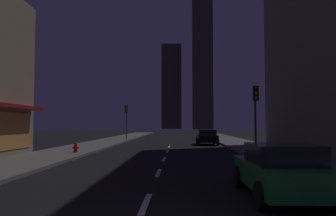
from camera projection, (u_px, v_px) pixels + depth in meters
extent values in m
cube|color=black|center=(171.00, 142.00, 36.93)|extent=(78.00, 136.00, 0.10)
cube|color=#605E59|center=(234.00, 141.00, 36.71)|extent=(4.00, 76.00, 0.15)
cube|color=#605E59|center=(109.00, 141.00, 37.16)|extent=(4.00, 76.00, 0.15)
cube|color=silver|center=(146.00, 203.00, 8.18)|extent=(0.16, 2.20, 0.01)
cube|color=silver|center=(158.00, 173.00, 13.37)|extent=(0.16, 2.20, 0.01)
cube|color=silver|center=(164.00, 159.00, 18.56)|extent=(0.16, 2.20, 0.01)
cube|color=silver|center=(167.00, 152.00, 23.76)|extent=(0.16, 2.20, 0.01)
cube|color=silver|center=(169.00, 147.00, 28.95)|extent=(0.16, 2.20, 0.01)
cube|color=#39362B|center=(172.00, 87.00, 148.70)|extent=(8.87, 7.61, 37.89)
cube|color=#3D3A2E|center=(202.00, 63.00, 136.95)|extent=(8.18, 7.75, 55.22)
cube|color=#1E722D|center=(281.00, 175.00, 8.91)|extent=(1.80, 4.20, 0.65)
cube|color=black|center=(283.00, 155.00, 8.74)|extent=(1.64, 2.00, 0.55)
cylinder|color=black|center=(239.00, 176.00, 10.32)|extent=(0.22, 0.68, 0.68)
cylinder|color=black|center=(295.00, 177.00, 10.27)|extent=(0.22, 0.68, 0.68)
cylinder|color=black|center=(261.00, 196.00, 7.53)|extent=(0.22, 0.68, 0.68)
sphere|color=white|center=(245.00, 164.00, 10.98)|extent=(0.18, 0.18, 0.18)
sphere|color=white|center=(278.00, 164.00, 10.94)|extent=(0.18, 0.18, 0.18)
cube|color=black|center=(207.00, 138.00, 31.97)|extent=(1.80, 4.20, 0.65)
cube|color=black|center=(207.00, 133.00, 31.80)|extent=(1.64, 2.00, 0.55)
cylinder|color=black|center=(197.00, 140.00, 33.38)|extent=(0.22, 0.68, 0.68)
cylinder|color=black|center=(214.00, 140.00, 33.33)|extent=(0.22, 0.68, 0.68)
cylinder|color=black|center=(199.00, 142.00, 30.59)|extent=(0.22, 0.68, 0.68)
cylinder|color=black|center=(218.00, 142.00, 30.53)|extent=(0.22, 0.68, 0.68)
sphere|color=white|center=(200.00, 137.00, 34.04)|extent=(0.18, 0.18, 0.18)
sphere|color=white|center=(211.00, 137.00, 34.00)|extent=(0.18, 0.18, 0.18)
cylinder|color=red|center=(76.00, 148.00, 21.40)|extent=(0.22, 0.22, 0.55)
sphere|color=red|center=(76.00, 144.00, 21.41)|extent=(0.21, 0.21, 0.21)
cylinder|color=red|center=(75.00, 152.00, 21.38)|extent=(0.30, 0.30, 0.06)
cylinder|color=red|center=(73.00, 148.00, 21.40)|extent=(0.10, 0.10, 0.10)
cylinder|color=red|center=(78.00, 148.00, 21.39)|extent=(0.10, 0.10, 0.10)
cylinder|color=#2D2D2D|center=(255.00, 120.00, 19.92)|extent=(0.12, 0.12, 4.20)
cube|color=black|center=(256.00, 93.00, 19.80)|extent=(0.32, 0.24, 0.90)
sphere|color=red|center=(256.00, 89.00, 19.68)|extent=(0.18, 0.18, 0.18)
sphere|color=#F2B20C|center=(256.00, 93.00, 19.67)|extent=(0.18, 0.18, 0.18)
sphere|color=#19D833|center=(256.00, 98.00, 19.66)|extent=(0.18, 0.18, 0.18)
cylinder|color=#2D2D2D|center=(126.00, 122.00, 39.77)|extent=(0.12, 0.12, 4.20)
cube|color=black|center=(126.00, 109.00, 39.65)|extent=(0.32, 0.24, 0.90)
sphere|color=red|center=(126.00, 107.00, 39.54)|extent=(0.18, 0.18, 0.18)
sphere|color=#F2B20C|center=(126.00, 109.00, 39.52)|extent=(0.18, 0.18, 0.18)
sphere|color=#19D833|center=(126.00, 111.00, 39.51)|extent=(0.18, 0.18, 0.18)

